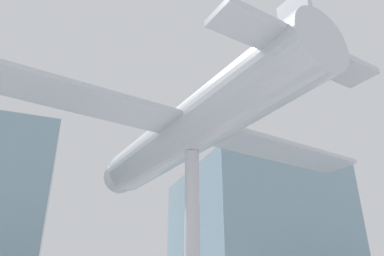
# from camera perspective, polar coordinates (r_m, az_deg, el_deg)

# --- Properties ---
(glass_pavilion_right) EXTENTS (10.20, 10.81, 11.23)m
(glass_pavilion_right) POSITION_cam_1_polar(r_m,az_deg,el_deg) (28.65, 9.83, -17.46)
(glass_pavilion_right) COLOR #7593A3
(glass_pavilion_right) RESTS_ON ground_plane
(support_pylon_central) EXTENTS (0.50, 0.50, 6.68)m
(support_pylon_central) POSITION_cam_1_polar(r_m,az_deg,el_deg) (12.78, -0.00, -17.80)
(support_pylon_central) COLOR #B7B7BC
(support_pylon_central) RESTS_ON ground_plane
(suspended_airplane) EXTENTS (16.90, 13.89, 2.90)m
(suspended_airplane) POSITION_cam_1_polar(r_m,az_deg,el_deg) (14.19, -0.54, -0.34)
(suspended_airplane) COLOR #B2B7BC
(suspended_airplane) RESTS_ON support_pylon_central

